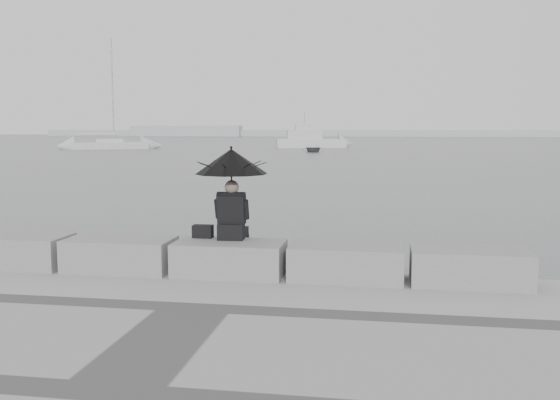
% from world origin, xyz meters
% --- Properties ---
extents(ground, '(360.00, 360.00, 0.00)m').
position_xyz_m(ground, '(0.00, 0.00, 0.00)').
color(ground, '#47494C').
rests_on(ground, ground).
extents(stone_block_far_left, '(1.60, 0.80, 0.50)m').
position_xyz_m(stone_block_far_left, '(-3.40, -0.45, 0.75)').
color(stone_block_far_left, slate).
rests_on(stone_block_far_left, promenade).
extents(stone_block_left, '(1.60, 0.80, 0.50)m').
position_xyz_m(stone_block_left, '(-1.70, -0.45, 0.75)').
color(stone_block_left, slate).
rests_on(stone_block_left, promenade).
extents(stone_block_centre, '(1.60, 0.80, 0.50)m').
position_xyz_m(stone_block_centre, '(0.00, -0.45, 0.75)').
color(stone_block_centre, slate).
rests_on(stone_block_centre, promenade).
extents(stone_block_right, '(1.60, 0.80, 0.50)m').
position_xyz_m(stone_block_right, '(1.70, -0.45, 0.75)').
color(stone_block_right, slate).
rests_on(stone_block_right, promenade).
extents(stone_block_far_right, '(1.60, 0.80, 0.50)m').
position_xyz_m(stone_block_far_right, '(3.40, -0.45, 0.75)').
color(stone_block_far_right, slate).
rests_on(stone_block_far_right, promenade).
extents(seated_person, '(1.08, 1.08, 1.39)m').
position_xyz_m(seated_person, '(-0.02, -0.21, 1.99)').
color(seated_person, black).
rests_on(seated_person, stone_block_centre).
extents(bag, '(0.30, 0.17, 0.19)m').
position_xyz_m(bag, '(-0.48, -0.17, 1.10)').
color(bag, black).
rests_on(bag, stone_block_centre).
extents(distant_landmass, '(180.00, 8.00, 2.80)m').
position_xyz_m(distant_landmass, '(-8.14, 154.51, 0.90)').
color(distant_landmass, '#A2A5A8').
rests_on(distant_landmass, ground).
extents(sailboat_left, '(8.89, 6.42, 12.90)m').
position_xyz_m(sailboat_left, '(-29.72, 60.22, 0.51)').
color(sailboat_left, '#BABABC').
rests_on(sailboat_left, ground).
extents(motor_cruiser, '(8.95, 4.55, 4.50)m').
position_xyz_m(motor_cruiser, '(-6.76, 68.55, 0.89)').
color(motor_cruiser, '#BABABC').
rests_on(motor_cruiser, ground).
extents(dinghy, '(3.69, 1.85, 0.60)m').
position_xyz_m(dinghy, '(-5.12, 56.15, 0.30)').
color(dinghy, slate).
rests_on(dinghy, ground).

